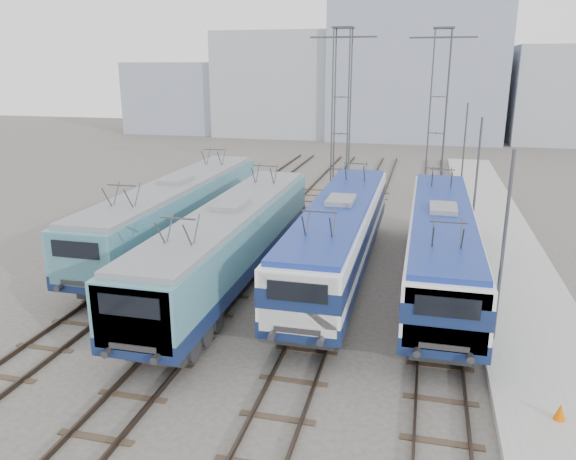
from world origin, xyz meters
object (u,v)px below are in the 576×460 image
(catenary_tower_west, at_px, (341,110))
(catenary_tower_east, at_px, (438,109))
(mast_mid, at_px, (476,183))
(safety_cone, at_px, (560,412))
(locomotive_center_left, at_px, (230,240))
(mast_front, at_px, (503,252))
(locomotive_far_left, at_px, (176,210))
(mast_rear, at_px, (464,151))
(locomotive_center_right, at_px, (339,232))
(locomotive_far_right, at_px, (441,241))

(catenary_tower_west, distance_m, catenary_tower_east, 6.80)
(catenary_tower_west, relative_size, mast_mid, 1.71)
(catenary_tower_west, height_order, safety_cone, catenary_tower_west)
(locomotive_center_left, distance_m, mast_front, 11.33)
(catenary_tower_west, xyz_separation_m, mast_front, (8.60, -20.00, -3.14))
(locomotive_far_left, bearing_deg, mast_rear, 47.50)
(locomotive_center_left, bearing_deg, safety_cone, -32.19)
(catenary_tower_west, xyz_separation_m, mast_mid, (8.60, -8.00, -3.14))
(locomotive_center_left, xyz_separation_m, catenary_tower_east, (8.75, 19.01, 4.41))
(mast_mid, distance_m, safety_cone, 16.94)
(mast_front, bearing_deg, locomotive_center_right, 140.64)
(locomotive_far_left, bearing_deg, locomotive_far_right, -9.19)
(locomotive_center_right, distance_m, locomotive_far_right, 4.50)
(catenary_tower_west, bearing_deg, locomotive_far_left, -117.90)
(mast_rear, bearing_deg, mast_mid, -90.00)
(mast_rear, bearing_deg, safety_cone, -87.49)
(locomotive_center_left, bearing_deg, locomotive_center_right, 26.24)
(safety_cone, bearing_deg, locomotive_far_right, 107.75)
(mast_mid, bearing_deg, mast_rear, 90.00)
(locomotive_center_right, relative_size, locomotive_far_right, 1.02)
(locomotive_center_right, xyz_separation_m, mast_mid, (6.35, 6.79, 1.23))
(locomotive_center_left, relative_size, mast_rear, 2.56)
(safety_cone, bearing_deg, locomotive_center_left, 147.81)
(safety_cone, bearing_deg, mast_mid, 94.31)
(catenary_tower_west, distance_m, safety_cone, 27.22)
(locomotive_far_right, xyz_separation_m, catenary_tower_west, (-6.75, 14.93, 4.42))
(catenary_tower_east, height_order, mast_mid, catenary_tower_east)
(locomotive_far_right, xyz_separation_m, mast_mid, (1.85, 6.93, 1.27))
(locomotive_far_left, xyz_separation_m, mast_mid, (15.35, 4.75, 1.23))
(locomotive_far_left, xyz_separation_m, locomotive_center_right, (9.00, -2.04, -0.01))
(locomotive_far_right, relative_size, safety_cone, 35.69)
(mast_mid, height_order, mast_rear, same)
(locomotive_far_left, height_order, locomotive_center_right, locomotive_far_left)
(locomotive_far_left, distance_m, mast_mid, 16.11)
(locomotive_center_left, distance_m, mast_mid, 14.16)
(locomotive_far_right, bearing_deg, locomotive_center_right, 178.20)
(locomotive_far_right, height_order, catenary_tower_west, catenary_tower_west)
(catenary_tower_east, relative_size, safety_cone, 24.64)
(catenary_tower_west, xyz_separation_m, safety_cone, (9.85, -24.63, -6.10))
(locomotive_center_left, xyz_separation_m, locomotive_far_right, (9.00, 2.08, -0.01))
(locomotive_center_left, bearing_deg, mast_front, -15.40)
(locomotive_far_right, xyz_separation_m, catenary_tower_east, (-0.25, 16.93, 4.42))
(locomotive_far_right, xyz_separation_m, mast_front, (1.85, -5.07, 1.27))
(locomotive_center_left, xyz_separation_m, mast_rear, (10.85, 21.01, 1.27))
(locomotive_far_left, distance_m, locomotive_far_right, 13.68)
(locomotive_center_right, relative_size, catenary_tower_east, 1.48)
(mast_front, height_order, mast_rear, same)
(locomotive_far_left, xyz_separation_m, locomotive_far_right, (13.50, -2.19, -0.05))
(locomotive_far_right, height_order, safety_cone, locomotive_far_right)
(locomotive_far_left, distance_m, catenary_tower_west, 15.07)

